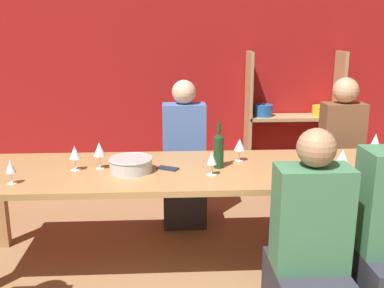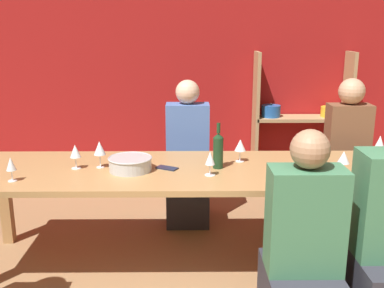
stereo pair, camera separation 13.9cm
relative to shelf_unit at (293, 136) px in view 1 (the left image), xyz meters
The scene contains 16 objects.
wall_back_red 1.33m from the shelf_unit, 168.95° to the left, with size 8.80×0.06×2.70m.
shelf_unit is the anchor object (origin of this frame).
dining_table 2.14m from the shelf_unit, 124.59° to the right, with size 3.14×0.90×0.74m.
mixing_bowl 2.45m from the shelf_unit, 132.30° to the right, with size 0.30×0.30×0.10m.
wine_bottle_green 2.06m from the shelf_unit, 120.50° to the right, with size 0.07×0.07×0.32m.
wine_glass_empty_a 2.56m from the shelf_unit, 137.09° to the right, with size 0.08×0.08×0.19m.
wine_glass_empty_b 2.22m from the shelf_unit, 119.82° to the right, with size 0.07×0.07×0.16m.
wine_glass_white_a 3.12m from the shelf_unit, 139.65° to the right, with size 0.06×0.06×0.16m.
wine_glass_empty_c 2.69m from the shelf_unit, 139.09° to the right, with size 0.08×0.08×0.17m.
wine_glass_empty_e 1.84m from the shelf_unit, 118.30° to the right, with size 0.08×0.08×0.17m.
wine_glass_white_b 1.59m from the shelf_unit, 83.05° to the right, with size 0.07×0.07×0.18m.
wine_glass_empty_f 1.92m from the shelf_unit, 96.02° to the right, with size 0.08×0.08×0.16m.
cell_phone 2.25m from the shelf_unit, 128.18° to the right, with size 0.17×0.13×0.01m.
person_far_a 1.57m from the shelf_unit, 142.29° to the right, with size 0.37×0.46×1.27m.
person_near_b 2.64m from the shelf_unit, 103.59° to the right, with size 0.40×0.50×1.20m.
person_far_b 1.03m from the shelf_unit, 82.31° to the right, with size 0.36×0.45×1.29m.
Camera 1 is at (-0.36, -1.12, 1.70)m, focal length 42.00 mm.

